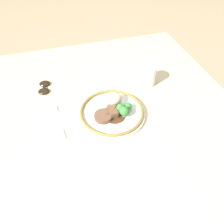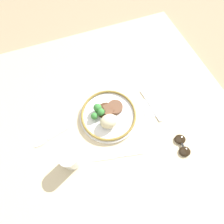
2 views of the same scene
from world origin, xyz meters
TOP-DOWN VIEW (x-y plane):
  - ground_plane at (0.00, 0.00)m, footprint 8.00×8.00m
  - dining_table at (0.00, 0.00)m, footprint 1.16×1.19m
  - napkin at (-0.20, 0.02)m, footprint 0.14×0.12m
  - plate at (0.03, -0.01)m, footprint 0.27×0.27m
  - juice_glass at (0.25, 0.14)m, footprint 0.07×0.07m
  - fork at (-0.18, 0.03)m, footprint 0.03×0.19m
  - knife at (0.07, 0.18)m, footprint 0.21×0.06m
  - spoon at (0.34, 0.00)m, footprint 0.17×0.05m
  - sunglasses at (-0.23, 0.24)m, footprint 0.06×0.11m

SIDE VIEW (x-z plane):
  - ground_plane at x=0.00m, z-range 0.00..0.00m
  - dining_table at x=0.00m, z-range 0.00..0.03m
  - napkin at x=-0.20m, z-range 0.03..0.04m
  - knife at x=0.07m, z-range 0.03..0.04m
  - spoon at x=0.34m, z-range 0.03..0.04m
  - fork at x=-0.18m, z-range 0.04..0.04m
  - sunglasses at x=-0.23m, z-range 0.03..0.05m
  - plate at x=0.03m, z-range 0.02..0.09m
  - juice_glass at x=0.25m, z-range 0.03..0.13m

